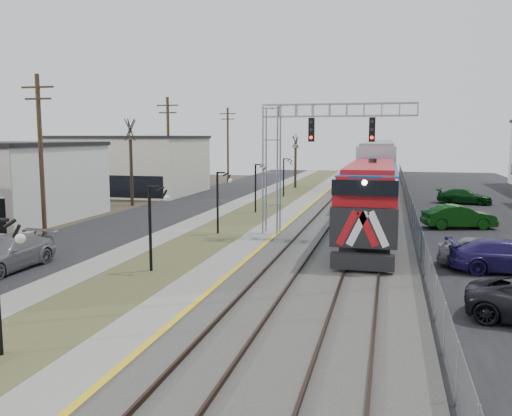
% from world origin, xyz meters
% --- Properties ---
extents(street_west, '(7.00, 120.00, 0.04)m').
position_xyz_m(street_west, '(-11.50, 35.00, 0.02)').
color(street_west, black).
rests_on(street_west, ground).
extents(sidewalk, '(2.00, 120.00, 0.08)m').
position_xyz_m(sidewalk, '(-7.00, 35.00, 0.04)').
color(sidewalk, gray).
rests_on(sidewalk, ground).
extents(grass_median, '(4.00, 120.00, 0.06)m').
position_xyz_m(grass_median, '(-4.00, 35.00, 0.03)').
color(grass_median, '#444D29').
rests_on(grass_median, ground).
extents(platform, '(2.00, 120.00, 0.24)m').
position_xyz_m(platform, '(-1.00, 35.00, 0.12)').
color(platform, gray).
rests_on(platform, ground).
extents(ballast_bed, '(8.00, 120.00, 0.20)m').
position_xyz_m(ballast_bed, '(4.00, 35.00, 0.10)').
color(ballast_bed, '#595651').
rests_on(ballast_bed, ground).
extents(platform_edge, '(0.24, 120.00, 0.01)m').
position_xyz_m(platform_edge, '(-0.12, 35.00, 0.24)').
color(platform_edge, gold).
rests_on(platform_edge, platform).
extents(track_near, '(1.58, 120.00, 0.15)m').
position_xyz_m(track_near, '(2.00, 35.00, 0.28)').
color(track_near, '#2D2119').
rests_on(track_near, ballast_bed).
extents(track_far, '(1.58, 120.00, 0.15)m').
position_xyz_m(track_far, '(5.50, 35.00, 0.28)').
color(track_far, '#2D2119').
rests_on(track_far, ballast_bed).
extents(train, '(3.00, 63.05, 5.33)m').
position_xyz_m(train, '(5.50, 52.29, 2.88)').
color(train, '#1457A6').
rests_on(train, ground).
extents(signal_gantry, '(9.00, 1.07, 8.15)m').
position_xyz_m(signal_gantry, '(1.22, 27.99, 5.59)').
color(signal_gantry, gray).
rests_on(signal_gantry, ground).
extents(lampposts, '(0.14, 62.14, 4.00)m').
position_xyz_m(lampposts, '(-4.00, 18.29, 2.00)').
color(lampposts, black).
rests_on(lampposts, ground).
extents(utility_poles, '(0.28, 80.28, 10.00)m').
position_xyz_m(utility_poles, '(-14.50, 25.00, 5.00)').
color(utility_poles, '#4C3823').
rests_on(utility_poles, ground).
extents(fence, '(0.04, 120.00, 1.60)m').
position_xyz_m(fence, '(8.20, 35.00, 0.80)').
color(fence, gray).
rests_on(fence, ground).
extents(bare_trees, '(12.30, 42.30, 5.95)m').
position_xyz_m(bare_trees, '(-12.66, 38.91, 2.70)').
color(bare_trees, '#382D23').
rests_on(bare_trees, ground).
extents(car_lot_d, '(5.37, 2.62, 1.50)m').
position_xyz_m(car_lot_d, '(11.86, 21.71, 0.75)').
color(car_lot_d, '#1E1650').
rests_on(car_lot_d, ground).
extents(car_lot_e, '(4.73, 2.59, 1.53)m').
position_xyz_m(car_lot_e, '(11.15, 22.16, 0.76)').
color(car_lot_e, slate).
rests_on(car_lot_e, ground).
extents(car_lot_f, '(5.04, 2.84, 1.57)m').
position_xyz_m(car_lot_f, '(11.20, 33.92, 0.79)').
color(car_lot_f, '#0D440F').
rests_on(car_lot_f, ground).
extents(car_street_b, '(2.30, 5.46, 1.57)m').
position_xyz_m(car_street_b, '(-10.60, 16.56, 0.79)').
color(car_street_b, slate).
rests_on(car_street_b, ground).
extents(car_lot_g, '(5.14, 2.88, 1.41)m').
position_xyz_m(car_lot_g, '(13.32, 48.29, 0.70)').
color(car_lot_g, '#0C3D12').
rests_on(car_lot_g, ground).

